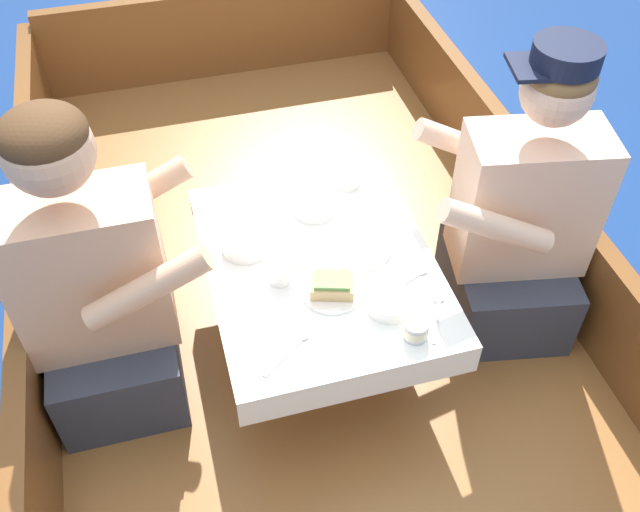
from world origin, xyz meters
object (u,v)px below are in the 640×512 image
person_port (98,293)px  coffee_cup_starboard (280,272)px  coffee_cup_port (348,178)px  tin_can (416,330)px  person_starboard (518,224)px  sandwich (331,285)px

person_port → coffee_cup_starboard: (0.50, -0.07, 0.01)m
person_port → coffee_cup_port: bearing=19.8°
person_port → tin_can: 0.87m
person_port → person_starboard: bearing=-1.3°
sandwich → tin_can: size_ratio=2.10×
coffee_cup_port → coffee_cup_starboard: bearing=-131.1°
coffee_cup_port → tin_can: coffee_cup_port is taller
person_starboard → coffee_cup_port: bearing=-24.8°
coffee_cup_starboard → person_starboard: bearing=2.1°
person_starboard → tin_can: bearing=45.4°
person_port → coffee_cup_starboard: 0.50m
person_port → tin_can: bearing=-23.8°
person_port → coffee_cup_port: 0.85m
person_port → sandwich: size_ratio=7.18×
person_starboard → sandwich: bearing=20.7°
sandwich → person_port: bearing=166.5°
coffee_cup_starboard → sandwich: bearing=-33.3°
coffee_cup_port → tin_can: bearing=-90.7°
person_port → coffee_cup_port: person_port is taller
coffee_cup_port → tin_can: (-0.01, -0.64, -0.00)m
person_port → coffee_cup_port: (0.80, 0.28, 0.01)m
coffee_cup_port → person_port: bearing=-160.6°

